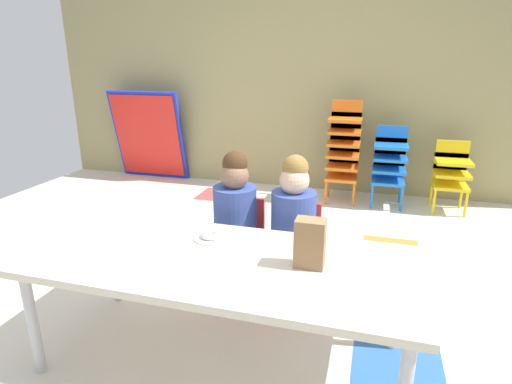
% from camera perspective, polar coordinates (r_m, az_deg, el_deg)
% --- Properties ---
extents(ground_plane, '(6.21, 4.80, 0.02)m').
position_cam_1_polar(ground_plane, '(2.76, -0.91, -13.60)').
color(ground_plane, silver).
extents(back_wall, '(6.21, 0.10, 2.63)m').
position_cam_1_polar(back_wall, '(4.70, 7.89, 16.33)').
color(back_wall, tan).
rests_on(back_wall, ground_plane).
extents(craft_table, '(1.79, 0.76, 0.56)m').
position_cam_1_polar(craft_table, '(1.95, -4.90, -10.21)').
color(craft_table, beige).
rests_on(craft_table, ground_plane).
extents(seated_child_near_camera, '(0.33, 0.33, 0.92)m').
position_cam_1_polar(seated_child_near_camera, '(2.50, -2.85, -2.65)').
color(seated_child_near_camera, red).
rests_on(seated_child_near_camera, ground_plane).
extents(seated_child_middle_seat, '(0.32, 0.31, 0.92)m').
position_cam_1_polar(seated_child_middle_seat, '(2.42, 5.23, -3.46)').
color(seated_child_middle_seat, red).
rests_on(seated_child_middle_seat, ground_plane).
extents(kid_chair_orange_stack, '(0.32, 0.30, 1.04)m').
position_cam_1_polar(kid_chair_orange_stack, '(4.33, 12.06, 6.13)').
color(kid_chair_orange_stack, orange).
rests_on(kid_chair_orange_stack, ground_plane).
extents(kid_chair_blue_stack, '(0.32, 0.30, 0.80)m').
position_cam_1_polar(kid_chair_blue_stack, '(4.35, 17.98, 4.06)').
color(kid_chair_blue_stack, blue).
rests_on(kid_chair_blue_stack, ground_plane).
extents(kid_chair_yellow_stack, '(0.32, 0.30, 0.68)m').
position_cam_1_polar(kid_chair_yellow_stack, '(4.42, 25.37, 2.60)').
color(kid_chair_yellow_stack, yellow).
rests_on(kid_chair_yellow_stack, ground_plane).
extents(folded_activity_table, '(0.90, 0.29, 1.09)m').
position_cam_1_polar(folded_activity_table, '(5.25, -14.61, 7.53)').
color(folded_activity_table, '#1E33BF').
rests_on(folded_activity_table, ground_plane).
extents(paper_bag_brown, '(0.13, 0.09, 0.22)m').
position_cam_1_polar(paper_bag_brown, '(1.82, 7.46, -7.03)').
color(paper_bag_brown, '#9E754C').
rests_on(paper_bag_brown, craft_table).
extents(paper_plate_near_edge, '(0.18, 0.18, 0.01)m').
position_cam_1_polar(paper_plate_near_edge, '(2.13, -6.17, -6.33)').
color(paper_plate_near_edge, white).
rests_on(paper_plate_near_edge, craft_table).
extents(donut_powdered_on_plate, '(0.11, 0.11, 0.03)m').
position_cam_1_polar(donut_powdered_on_plate, '(2.12, -6.19, -5.85)').
color(donut_powdered_on_plate, white).
rests_on(donut_powdered_on_plate, craft_table).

